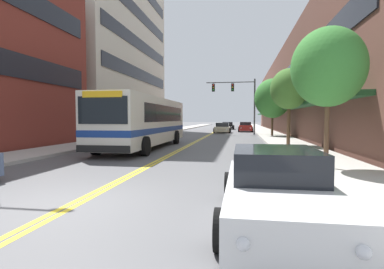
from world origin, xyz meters
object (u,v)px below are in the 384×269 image
object	(u,v)px
street_tree_right_far	(273,98)
street_tree_right_near	(328,67)
car_red_parked_right_mid	(245,127)
street_tree_right_mid	(289,89)
car_white_parked_right_foreground	(276,188)
car_champagne_moving_lead	(222,128)
traffic_signal_mast	(238,95)
car_charcoal_moving_third	(226,125)
car_silver_parked_left_near	(162,131)
city_bus	(146,120)
car_black_moving_second	(228,126)

from	to	relation	value
street_tree_right_far	street_tree_right_near	bearing A→B (deg)	-90.61
car_red_parked_right_mid	street_tree_right_mid	size ratio (longest dim) A/B	0.89
car_white_parked_right_foreground	car_champagne_moving_lead	bearing A→B (deg)	95.05
car_white_parked_right_foreground	street_tree_right_mid	size ratio (longest dim) A/B	0.95
traffic_signal_mast	street_tree_right_near	size ratio (longest dim) A/B	1.33
car_charcoal_moving_third	street_tree_right_far	distance (m)	29.38
car_silver_parked_left_near	traffic_signal_mast	xyz separation A→B (m)	(7.58, 6.29, 4.03)
city_bus	car_black_moving_second	xyz separation A→B (m)	(3.86, 34.99, -1.19)
car_black_moving_second	traffic_signal_mast	distance (m)	18.38
car_black_moving_second	car_charcoal_moving_third	world-z (taller)	car_black_moving_second
car_white_parked_right_foreground	street_tree_right_far	xyz separation A→B (m)	(2.55, 25.89, 3.34)
car_red_parked_right_mid	traffic_signal_mast	world-z (taller)	traffic_signal_mast
car_champagne_moving_lead	traffic_signal_mast	bearing A→B (deg)	-64.19
car_white_parked_right_foreground	car_champagne_moving_lead	world-z (taller)	car_champagne_moving_lead
city_bus	car_black_moving_second	size ratio (longest dim) A/B	2.56
city_bus	car_charcoal_moving_third	distance (m)	41.67
car_white_parked_right_foreground	car_charcoal_moving_third	bearing A→B (deg)	93.61
car_champagne_moving_lead	street_tree_right_far	xyz separation A→B (m)	(5.58, -8.41, 3.33)
car_white_parked_right_foreground	traffic_signal_mast	size ratio (longest dim) A/B	0.73
car_white_parked_right_foreground	street_tree_right_mid	distance (m)	15.41
car_black_moving_second	traffic_signal_mast	xyz separation A→B (m)	(1.86, -17.84, 4.03)
car_silver_parked_left_near	street_tree_right_near	world-z (taller)	street_tree_right_near
street_tree_right_mid	car_champagne_moving_lead	bearing A→B (deg)	105.83
car_white_parked_right_foreground	street_tree_right_far	distance (m)	26.23
city_bus	street_tree_right_near	size ratio (longest dim) A/B	2.46
traffic_signal_mast	street_tree_right_far	distance (m)	5.53
car_red_parked_right_mid	car_charcoal_moving_third	size ratio (longest dim) A/B	0.92
street_tree_right_mid	street_tree_right_far	world-z (taller)	street_tree_right_far
car_champagne_moving_lead	street_tree_right_far	size ratio (longest dim) A/B	0.73
car_champagne_moving_lead	street_tree_right_near	bearing A→B (deg)	-79.47
city_bus	car_red_parked_right_mid	bearing A→B (deg)	75.06
car_black_moving_second	traffic_signal_mast	world-z (taller)	traffic_signal_mast
car_red_parked_right_mid	traffic_signal_mast	distance (m)	9.13
car_white_parked_right_foreground	car_black_moving_second	world-z (taller)	car_white_parked_right_foreground
car_silver_parked_left_near	car_white_parked_right_foreground	size ratio (longest dim) A/B	0.87
street_tree_right_mid	car_white_parked_right_foreground	bearing A→B (deg)	-99.46
car_charcoal_moving_third	street_tree_right_near	distance (m)	49.42
city_bus	street_tree_right_near	bearing A→B (deg)	-39.55
car_charcoal_moving_third	street_tree_right_near	xyz separation A→B (m)	(5.77, -48.99, 3.09)
car_charcoal_moving_third	street_tree_right_mid	size ratio (longest dim) A/B	0.97
car_silver_parked_left_near	car_charcoal_moving_third	bearing A→B (deg)	80.49
car_charcoal_moving_third	street_tree_right_far	size ratio (longest dim) A/B	0.84
car_red_parked_right_mid	car_black_moving_second	bearing A→B (deg)	106.61
car_charcoal_moving_third	street_tree_right_near	bearing A→B (deg)	-83.29
city_bus	car_red_parked_right_mid	size ratio (longest dim) A/B	2.70
street_tree_right_near	street_tree_right_far	distance (m)	20.43
car_silver_parked_left_near	traffic_signal_mast	bearing A→B (deg)	39.68
car_charcoal_moving_third	street_tree_right_far	bearing A→B (deg)	-78.17
car_white_parked_right_foreground	car_black_moving_second	xyz separation A→B (m)	(-2.85, 47.92, -0.01)
car_silver_parked_left_near	street_tree_right_far	world-z (taller)	street_tree_right_far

